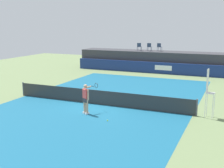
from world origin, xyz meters
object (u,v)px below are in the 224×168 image
at_px(spectator_chair_far_left, 139,46).
at_px(tennis_player, 86,98).
at_px(umpire_chair, 209,90).
at_px(net_post_far, 197,108).
at_px(spectator_chair_center, 159,47).
at_px(net_post_near, 23,89).
at_px(spectator_chair_left, 149,47).
at_px(tennis_ball, 108,120).

relative_size(spectator_chair_far_left, tennis_player, 0.50).
distance_m(umpire_chair, net_post_far, 1.23).
bearing_deg(net_post_far, spectator_chair_center, 111.89).
bearing_deg(tennis_player, net_post_near, 161.61).
bearing_deg(spectator_chair_far_left, umpire_chair, -59.00).
height_order(net_post_near, net_post_far, same).
xyz_separation_m(spectator_chair_left, net_post_far, (7.29, -15.20, -2.19)).
xyz_separation_m(spectator_chair_far_left, tennis_ball, (4.07, -17.80, -2.66)).
distance_m(net_post_near, tennis_ball, 8.58).
bearing_deg(tennis_player, net_post_far, 19.42).
distance_m(spectator_chair_far_left, net_post_far, 17.28).
height_order(spectator_chair_far_left, spectator_chair_left, same).
relative_size(spectator_chair_far_left, net_post_far, 0.89).
relative_size(spectator_chair_far_left, net_post_near, 0.89).
bearing_deg(spectator_chair_far_left, tennis_ball, -77.11).
height_order(spectator_chair_center, net_post_far, spectator_chair_center).
relative_size(umpire_chair, net_post_near, 2.76).
bearing_deg(net_post_far, tennis_player, -160.58).
height_order(spectator_chair_left, spectator_chair_center, same).
height_order(spectator_chair_far_left, tennis_ball, spectator_chair_far_left).
bearing_deg(spectator_chair_far_left, net_post_near, -105.02).
bearing_deg(net_post_near, umpire_chair, 0.06).
bearing_deg(spectator_chair_left, net_post_near, -108.59).
distance_m(spectator_chair_far_left, spectator_chair_left, 1.13).
bearing_deg(net_post_near, spectator_chair_left, 71.41).
distance_m(spectator_chair_center, tennis_player, 17.67).
distance_m(net_post_far, tennis_ball, 5.19).
bearing_deg(spectator_chair_left, tennis_ball, -80.65).
height_order(net_post_near, tennis_player, tennis_player).
xyz_separation_m(spectator_chair_center, tennis_ball, (1.89, -18.31, -2.66)).
height_order(spectator_chair_far_left, net_post_near, spectator_chair_far_left).
relative_size(spectator_chair_center, net_post_far, 0.89).
distance_m(spectator_chair_far_left, tennis_ball, 18.45).
distance_m(spectator_chair_left, net_post_near, 16.19).
bearing_deg(tennis_player, umpire_chair, 17.92).
xyz_separation_m(spectator_chair_center, tennis_player, (0.19, -17.58, -1.73)).
xyz_separation_m(spectator_chair_left, spectator_chair_center, (1.08, 0.26, 0.00)).
relative_size(spectator_chair_center, tennis_player, 0.50).
height_order(spectator_chair_center, net_post_near, spectator_chair_center).
height_order(net_post_far, tennis_player, tennis_player).
bearing_deg(spectator_chair_center, net_post_far, -68.11).
height_order(net_post_near, tennis_ball, net_post_near).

